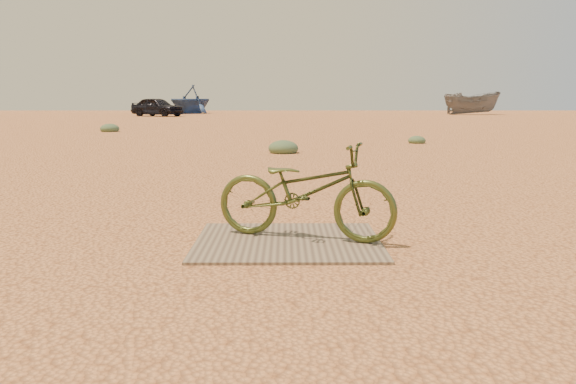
{
  "coord_description": "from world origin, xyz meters",
  "views": [
    {
      "loc": [
        -0.3,
        -3.84,
        1.14
      ],
      "look_at": [
        -0.28,
        0.59,
        0.42
      ],
      "focal_mm": 35.0,
      "sensor_mm": 36.0,
      "label": 1
    }
  ],
  "objects_px": {
    "plywood_board": "(288,241)",
    "car": "(157,107)",
    "bicycle": "(305,191)",
    "boat_mid_right": "(472,103)",
    "boat_far_left": "(191,99)"
  },
  "relations": [
    {
      "from": "car",
      "to": "boat_far_left",
      "type": "height_order",
      "value": "boat_far_left"
    },
    {
      "from": "plywood_board",
      "to": "boat_far_left",
      "type": "bearing_deg",
      "value": 100.42
    },
    {
      "from": "bicycle",
      "to": "boat_far_left",
      "type": "height_order",
      "value": "boat_far_left"
    },
    {
      "from": "bicycle",
      "to": "boat_mid_right",
      "type": "relative_size",
      "value": 0.32
    },
    {
      "from": "plywood_board",
      "to": "car",
      "type": "xyz_separation_m",
      "value": [
        -9.27,
        36.38,
        0.66
      ]
    },
    {
      "from": "bicycle",
      "to": "boat_mid_right",
      "type": "height_order",
      "value": "boat_mid_right"
    },
    {
      "from": "plywood_board",
      "to": "boat_mid_right",
      "type": "xyz_separation_m",
      "value": [
        14.95,
        41.05,
        0.91
      ]
    },
    {
      "from": "plywood_board",
      "to": "bicycle",
      "type": "relative_size",
      "value": 0.99
    },
    {
      "from": "plywood_board",
      "to": "car",
      "type": "distance_m",
      "value": 37.55
    },
    {
      "from": "plywood_board",
      "to": "bicycle",
      "type": "bearing_deg",
      "value": 27.51
    },
    {
      "from": "car",
      "to": "boat_mid_right",
      "type": "relative_size",
      "value": 0.83
    },
    {
      "from": "plywood_board",
      "to": "boat_far_left",
      "type": "height_order",
      "value": "boat_far_left"
    },
    {
      "from": "plywood_board",
      "to": "car",
      "type": "bearing_deg",
      "value": 104.3
    },
    {
      "from": "boat_far_left",
      "to": "boat_mid_right",
      "type": "height_order",
      "value": "boat_far_left"
    },
    {
      "from": "plywood_board",
      "to": "car",
      "type": "height_order",
      "value": "car"
    }
  ]
}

